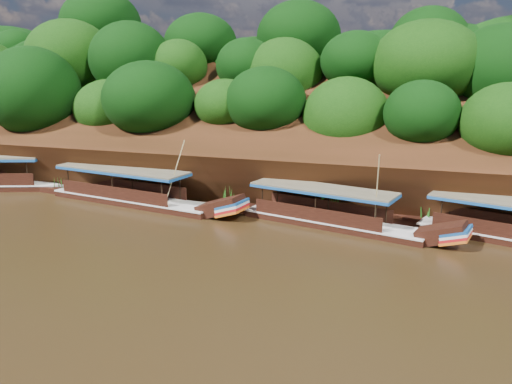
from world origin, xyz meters
TOP-DOWN VIEW (x-y plane):
  - ground at (0.00, 0.00)m, footprint 160.00×160.00m
  - riverbank at (-0.01, 22.73)m, footprint 120.00×30.06m
  - boat_1 at (2.46, 6.88)m, footprint 13.88×5.06m
  - boat_2 at (-12.23, 7.64)m, footprint 16.19×4.57m
  - boat_3 at (-25.70, 8.32)m, footprint 15.22×7.41m
  - reeds at (-3.67, 9.41)m, footprint 49.44×2.41m

SIDE VIEW (x-z plane):
  - ground at x=0.00m, z-range 0.00..0.00m
  - boat_1 at x=2.46m, z-range -2.17..3.25m
  - boat_2 at x=-12.23m, z-range -2.13..3.27m
  - boat_3 at x=-25.70m, z-range -1.01..2.25m
  - reeds at x=-3.67m, z-range -0.14..1.94m
  - riverbank at x=-0.01m, z-range -7.81..11.59m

